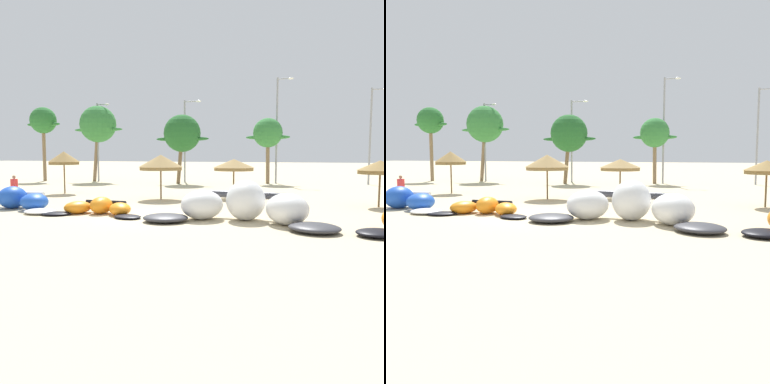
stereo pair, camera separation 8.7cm
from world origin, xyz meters
The scene contains 17 objects.
ground_plane centered at (0.00, 0.00, 0.00)m, with size 260.00×260.00×0.00m, color beige.
kite_far_left centered at (-7.73, -0.06, 0.45)m, with size 7.00×3.54×1.17m.
kite_left centered at (-2.28, -0.15, 0.31)m, with size 5.24×2.57×0.81m.
kite_left_of_center centered at (4.66, -0.08, 0.67)m, with size 8.44×4.09×1.75m.
beach_umbrella_near_van centered at (-10.20, 8.13, 2.59)m, with size 2.26×2.26×3.07m.
beach_umbrella_middle centered at (-2.02, 6.85, 2.35)m, with size 2.82×2.82×2.83m.
beach_umbrella_near_palms centered at (2.21, 9.08, 2.17)m, with size 2.70×2.70×2.55m.
beach_umbrella_outermost centered at (10.71, 6.98, 2.17)m, with size 2.40×2.40×2.54m.
person_near_kites centered at (-9.54, 2.41, 0.82)m, with size 0.36×0.24×1.62m.
palm_leftmost centered at (-20.79, 19.27, 6.33)m, with size 4.16×2.78×7.85m.
palm_left centered at (-14.86, 20.45, 5.96)m, with size 5.71×3.81×7.91m.
palm_left_of_gap centered at (-5.33, 20.00, 4.83)m, with size 5.38×3.59×6.67m.
palm_center_left centered at (2.49, 22.76, 4.85)m, with size 4.26×2.84×6.35m.
lamppost_west centered at (-14.79, 20.45, 4.58)m, with size 1.52×0.24×8.16m.
lamppost_west_center centered at (-5.80, 22.51, 4.72)m, with size 1.86×0.24×8.35m.
lamppost_east_center centered at (3.38, 23.32, 5.64)m, with size 1.61×0.24×10.23m.
lamppost_east centered at (11.88, 24.49, 5.01)m, with size 1.56×0.24×9.00m.
Camera 2 is at (8.03, -16.69, 2.85)m, focal length 37.59 mm.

